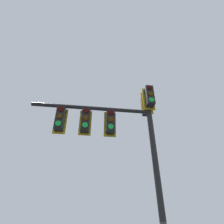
% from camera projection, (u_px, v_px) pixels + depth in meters
% --- Properties ---
extents(signal_mast_assembly, '(4.15, 2.82, 7.33)m').
position_uv_depth(signal_mast_assembly, '(123.00, 132.00, 7.18)').
color(signal_mast_assembly, black).
rests_on(signal_mast_assembly, ground).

